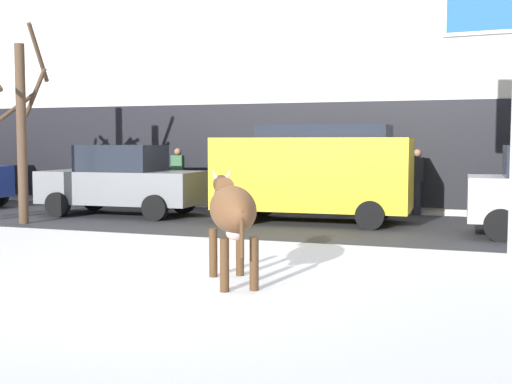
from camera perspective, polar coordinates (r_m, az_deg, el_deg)
ground_plane at (r=8.87m, az=-8.28°, el=-8.32°), size 120.00×120.00×0.00m
road_strip at (r=15.67m, az=4.40°, el=-2.74°), size 60.00×5.60×0.01m
cow_brown at (r=9.12m, az=-2.10°, el=-1.61°), size 1.35×1.83×1.54m
car_grey_sedan at (r=17.75m, az=-11.41°, el=0.96°), size 4.27×2.12×1.84m
car_yellow_van at (r=15.90m, az=4.96°, el=1.84°), size 4.68×2.27×2.32m
pedestrian_near_billboard at (r=19.08m, az=-1.11°, el=1.19°), size 0.36×0.24×1.73m
pedestrian_by_cars at (r=17.95m, az=13.60°, el=0.87°), size 0.36×0.24×1.73m
pedestrian_far_left at (r=19.91m, az=-6.70°, el=1.30°), size 0.36×0.24×1.73m
bare_tree_far_back at (r=16.52m, az=-19.47°, el=5.60°), size 1.58×1.70×4.60m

